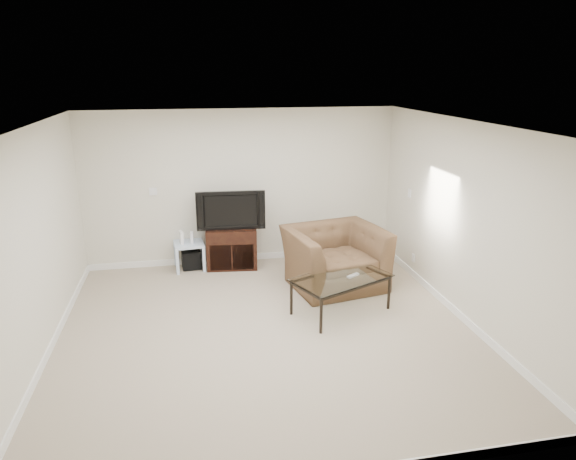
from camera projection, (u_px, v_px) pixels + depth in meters
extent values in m
plane|color=tan|center=(267.00, 331.00, 6.31)|extent=(5.00, 5.00, 0.00)
plane|color=white|center=(264.00, 125.00, 5.56)|extent=(5.00, 5.00, 0.00)
cube|color=silver|center=(242.00, 188.00, 8.28)|extent=(5.00, 0.02, 2.50)
cube|color=silver|center=(34.00, 248.00, 5.48)|extent=(0.02, 5.00, 2.50)
cube|color=silver|center=(464.00, 222.00, 6.40)|extent=(0.02, 5.00, 2.50)
cube|color=white|center=(153.00, 191.00, 8.01)|extent=(0.12, 0.02, 0.12)
cube|color=white|center=(410.00, 193.00, 7.89)|extent=(0.02, 0.09, 0.13)
cube|color=white|center=(413.00, 258.00, 7.90)|extent=(0.02, 0.08, 0.12)
cube|color=black|center=(232.00, 234.00, 8.20)|extent=(0.44, 0.33, 0.06)
imported|color=black|center=(231.00, 209.00, 8.09)|extent=(1.01, 0.26, 0.62)
cube|color=black|center=(191.00, 259.00, 8.26)|extent=(0.32, 0.32, 0.29)
cube|color=white|center=(181.00, 238.00, 8.07)|extent=(0.07, 0.15, 0.20)
cube|color=silver|center=(192.00, 238.00, 8.12)|extent=(0.05, 0.13, 0.17)
imported|color=brown|center=(335.00, 248.00, 7.48)|extent=(1.48, 1.10, 1.17)
cube|color=#B2B2B7|center=(353.00, 275.00, 6.70)|extent=(0.19, 0.15, 0.02)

